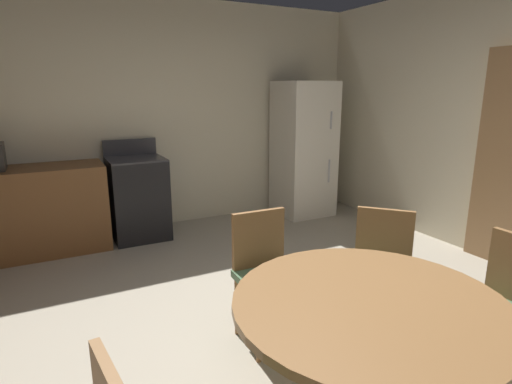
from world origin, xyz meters
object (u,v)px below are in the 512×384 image
at_px(dining_table, 367,331).
at_px(chair_north, 266,268).
at_px(oven_range, 138,197).
at_px(chair_east, 505,302).
at_px(chair_northeast, 381,266).
at_px(refrigerator, 303,149).

relative_size(dining_table, chair_north, 1.40).
bearing_deg(dining_table, oven_range, 95.29).
bearing_deg(chair_east, dining_table, -0.00).
relative_size(dining_table, chair_northeast, 1.40).
relative_size(oven_range, chair_northeast, 1.26).
xyz_separation_m(oven_range, dining_table, (0.31, -3.40, 0.14)).
bearing_deg(chair_northeast, chair_north, -66.97).
bearing_deg(chair_northeast, chair_east, 68.39).
height_order(dining_table, chair_east, chair_east).
relative_size(dining_table, chair_east, 1.40).
height_order(dining_table, chair_northeast, chair_northeast).
xyz_separation_m(refrigerator, chair_north, (-1.85, -2.35, -0.38)).
xyz_separation_m(chair_east, chair_north, (-0.97, 1.01, 0.00)).
height_order(refrigerator, chair_north, refrigerator).
xyz_separation_m(oven_range, chair_north, (0.34, -2.41, 0.03)).
distance_m(dining_table, chair_north, 1.00).
bearing_deg(chair_east, chair_northeast, -68.39).
bearing_deg(dining_table, chair_north, 88.50).
bearing_deg(refrigerator, dining_table, -119.25).
relative_size(chair_east, chair_north, 1.00).
bearing_deg(chair_north, chair_east, 45.36).
bearing_deg(refrigerator, chair_northeast, -113.06).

